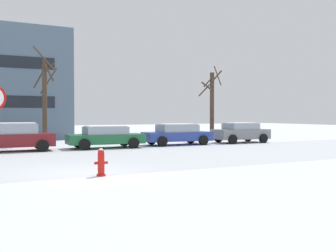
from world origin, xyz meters
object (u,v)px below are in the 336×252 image
object	(u,v)px
parked_car_maroon	(16,137)
parked_car_blue	(177,134)
parked_car_green	(105,136)
parked_car_gray	(241,132)
fire_hydrant	(101,162)

from	to	relation	value
parked_car_maroon	parked_car_blue	xyz separation A→B (m)	(9.99, 0.05, -0.07)
parked_car_blue	parked_car_green	bearing A→B (deg)	-177.07
parked_car_gray	parked_car_maroon	bearing A→B (deg)	179.27
parked_car_maroon	parked_car_green	world-z (taller)	parked_car_maroon
fire_hydrant	parked_car_blue	distance (m)	13.45
parked_car_maroon	parked_car_green	size ratio (longest dim) A/B	0.90
fire_hydrant	parked_car_green	distance (m)	10.77
parked_car_maroon	fire_hydrant	bearing A→B (deg)	-81.65
fire_hydrant	parked_car_green	size ratio (longest dim) A/B	0.20
parked_car_green	parked_car_gray	world-z (taller)	parked_car_gray
parked_car_green	parked_car_blue	world-z (taller)	parked_car_blue
parked_car_maroon	parked_car_gray	size ratio (longest dim) A/B	1.02
fire_hydrant	parked_car_maroon	bearing A→B (deg)	98.35
parked_car_blue	parked_car_gray	bearing A→B (deg)	-2.81
fire_hydrant	parked_car_blue	size ratio (longest dim) A/B	0.20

